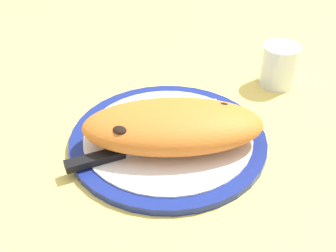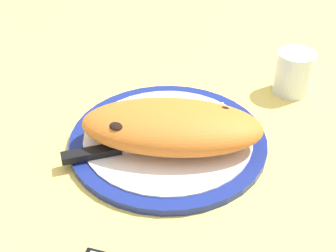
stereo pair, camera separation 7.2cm
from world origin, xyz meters
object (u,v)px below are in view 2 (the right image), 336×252
Objects in this scene: fork at (165,108)px; knife at (112,150)px; water_glass at (293,75)px; plate at (168,140)px; calzone at (172,126)px.

knife is (7.52, 12.51, 0.29)cm from fork.
plate is at bearing 37.41° from water_glass.
fork is at bearing -83.34° from plate.
water_glass is (-23.69, -9.63, 1.80)cm from fork.
plate is 1.12× the size of calzone.
knife is at bearing 18.20° from calzone.
plate is 3.94× the size of water_glass.
water_glass is (-22.78, -17.43, 2.80)cm from plate.
plate is 9.74cm from knife.
calzone is at bearing 40.90° from water_glass.
knife is (8.43, 4.71, 1.28)cm from plate.
plate is at bearing 96.66° from fork.
knife is (9.11, 3.00, -2.78)cm from calzone.
water_glass is at bearing -157.88° from fork.
knife is 2.68× the size of water_glass.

